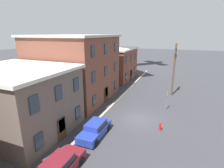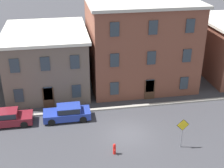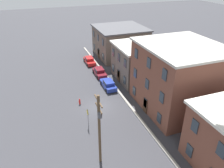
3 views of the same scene
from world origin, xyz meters
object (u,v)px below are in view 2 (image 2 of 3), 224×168
Objects in this scene: car_blue at (68,112)px; caution_sign at (183,129)px; fire_hydrant at (114,149)px; car_maroon at (7,117)px.

caution_sign reaches higher than car_blue.
car_blue is 10.85m from caution_sign.
car_maroon is at bearing 146.26° from fire_hydrant.
caution_sign is at bearing -22.62° from car_maroon.
caution_sign is (14.49, -6.04, 1.07)m from car_maroon.
car_blue reaches higher than fire_hydrant.
caution_sign is at bearing -33.70° from car_blue.
car_maroon is 15.73m from caution_sign.
caution_sign reaches higher than car_maroon.
caution_sign is 5.72m from fire_hydrant.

